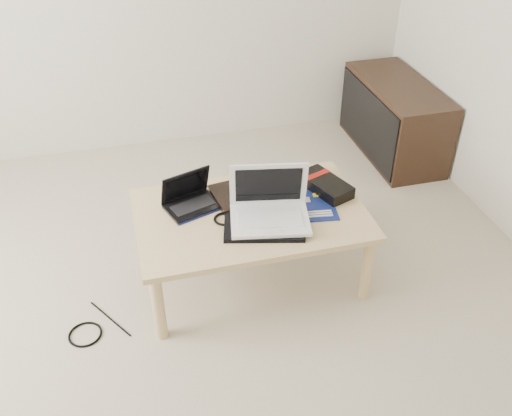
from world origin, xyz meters
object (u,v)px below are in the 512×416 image
object	(u,v)px
white_laptop	(269,208)
coffee_table	(251,220)
media_cabinet	(393,118)
gpu_box	(325,185)
netbook	(190,199)

from	to	relation	value
white_laptop	coffee_table	bearing A→B (deg)	128.77
media_cabinet	gpu_box	size ratio (longest dim) A/B	2.81
netbook	gpu_box	size ratio (longest dim) A/B	0.93
gpu_box	media_cabinet	bearing A→B (deg)	47.18
media_cabinet	netbook	world-z (taller)	netbook
media_cabinet	white_laptop	bearing A→B (deg)	-137.51
coffee_table	gpu_box	bearing A→B (deg)	12.39
netbook	white_laptop	distance (m)	0.40
media_cabinet	white_laptop	distance (m)	1.63
gpu_box	white_laptop	bearing A→B (deg)	-152.83
white_laptop	gpu_box	bearing A→B (deg)	27.17
netbook	white_laptop	size ratio (longest dim) A/B	0.73
coffee_table	media_cabinet	size ratio (longest dim) A/B	1.22
white_laptop	netbook	bearing A→B (deg)	147.86
coffee_table	media_cabinet	distance (m)	1.61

